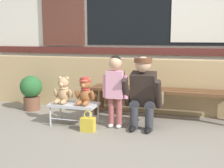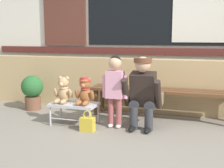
% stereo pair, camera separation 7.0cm
% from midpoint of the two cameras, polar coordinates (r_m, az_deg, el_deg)
% --- Properties ---
extents(ground_plane, '(60.00, 60.00, 0.00)m').
position_cam_midpoint_polar(ground_plane, '(3.44, 3.19, -11.06)').
color(ground_plane, gray).
extents(brick_low_wall, '(6.64, 0.25, 0.85)m').
position_cam_midpoint_polar(brick_low_wall, '(4.68, 7.72, -0.26)').
color(brick_low_wall, tan).
rests_on(brick_low_wall, ground).
extents(shop_facade, '(6.77, 0.26, 3.46)m').
position_cam_midpoint_polar(shop_facade, '(5.16, 9.17, 15.22)').
color(shop_facade, silver).
rests_on(shop_facade, ground).
extents(wooden_bench_long, '(2.10, 0.40, 0.44)m').
position_cam_midpoint_polar(wooden_bench_long, '(4.30, 10.12, -1.88)').
color(wooden_bench_long, brown).
rests_on(wooden_bench_long, ground).
extents(small_display_bench, '(0.64, 0.36, 0.30)m').
position_cam_midpoint_polar(small_display_bench, '(3.99, -6.97, -4.24)').
color(small_display_bench, '#BCBCC1').
rests_on(small_display_bench, ground).
extents(teddy_bear_plain, '(0.28, 0.26, 0.36)m').
position_cam_midpoint_polar(teddy_bear_plain, '(4.02, -9.08, -1.31)').
color(teddy_bear_plain, tan).
rests_on(teddy_bear_plain, small_display_bench).
extents(teddy_bear_with_hat, '(0.28, 0.27, 0.36)m').
position_cam_midpoint_polar(teddy_bear_with_hat, '(3.88, -4.87, -1.47)').
color(teddy_bear_with_hat, '#93562D').
rests_on(teddy_bear_with_hat, small_display_bench).
extents(child_standing, '(0.35, 0.18, 0.96)m').
position_cam_midpoint_polar(child_standing, '(3.78, 1.12, 0.10)').
color(child_standing, '#994C4C').
rests_on(child_standing, ground).
extents(adult_crouching, '(0.50, 0.49, 0.95)m').
position_cam_midpoint_polar(adult_crouching, '(3.78, 6.80, -1.68)').
color(adult_crouching, '#333338').
rests_on(adult_crouching, ground).
extents(handbag_on_ground, '(0.18, 0.11, 0.27)m').
position_cam_midpoint_polar(handbag_on_ground, '(3.73, -4.32, -7.86)').
color(handbag_on_ground, gold).
rests_on(handbag_on_ground, ground).
extents(potted_plant, '(0.36, 0.36, 0.57)m').
position_cam_midpoint_polar(potted_plant, '(4.92, -15.06, -1.24)').
color(potted_plant, brown).
rests_on(potted_plant, ground).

